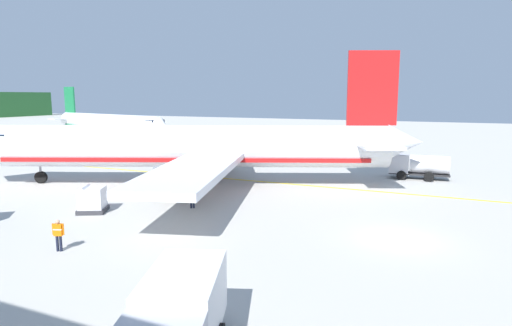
# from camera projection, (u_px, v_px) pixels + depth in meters

# --- Properties ---
(airliner_foreground) EXTENTS (33.44, 39.77, 11.90)m
(airliner_foreground) POSITION_uv_depth(u_px,v_px,m) (194.00, 147.00, 38.92)
(airliner_foreground) COLOR silver
(airliner_foreground) RESTS_ON ground
(airliner_mid_apron) EXTENTS (28.57, 34.28, 9.90)m
(airliner_mid_apron) POSITION_uv_depth(u_px,v_px,m) (107.00, 123.00, 84.29)
(airliner_mid_apron) COLOR white
(airliner_mid_apron) RESTS_ON ground
(service_truck_fuel) EXTENTS (6.08, 4.02, 2.65)m
(service_truck_fuel) POSITION_uv_depth(u_px,v_px,m) (178.00, 320.00, 12.58)
(service_truck_fuel) COLOR silver
(service_truck_fuel) RESTS_ON ground
(service_truck_baggage) EXTENTS (2.67, 5.64, 2.40)m
(service_truck_baggage) POSITION_uv_depth(u_px,v_px,m) (417.00, 165.00, 41.60)
(service_truck_baggage) COLOR silver
(service_truck_baggage) RESTS_ON ground
(cargo_container_near) EXTENTS (2.42, 2.42, 1.88)m
(cargo_container_near) POSITION_uv_depth(u_px,v_px,m) (92.00, 200.00, 29.71)
(cargo_container_near) COLOR #333338
(cargo_container_near) RESTS_ON ground
(crew_marshaller) EXTENTS (0.38, 0.59, 1.69)m
(crew_marshaller) POSITION_uv_depth(u_px,v_px,m) (58.00, 233.00, 22.19)
(crew_marshaller) COLOR #191E33
(crew_marshaller) RESTS_ON ground
(crew_loader_left) EXTENTS (0.43, 0.55, 1.73)m
(crew_loader_left) POSITION_uv_depth(u_px,v_px,m) (192.00, 194.00, 30.76)
(crew_loader_left) COLOR #191E33
(crew_loader_left) RESTS_ON ground
(apron_guide_line) EXTENTS (0.30, 60.00, 0.01)m
(apron_guide_line) POSITION_uv_depth(u_px,v_px,m) (254.00, 181.00, 40.77)
(apron_guide_line) COLOR yellow
(apron_guide_line) RESTS_ON ground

